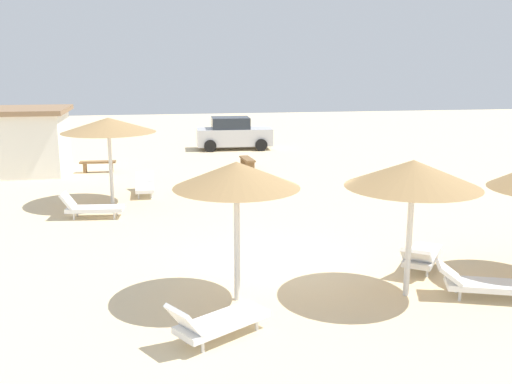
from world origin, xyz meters
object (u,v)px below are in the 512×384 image
lounger_4 (483,283)px  parked_car (233,134)px  lounger_0 (145,185)px  bench_1 (98,164)px  bench_0 (247,161)px  beach_cabana (16,140)px  parasol_1 (413,174)px  lounger_1 (421,256)px  parasol_2 (236,175)px  parasol_0 (108,125)px  lounger_2 (216,322)px  lounger_5 (90,207)px

lounger_4 → parked_car: parked_car is taller
lounger_0 → bench_1: size_ratio=1.27×
bench_0 → beach_cabana: bearing=175.8°
lounger_4 → bench_0: 15.06m
parasol_1 → bench_0: parasol_1 is taller
lounger_1 → beach_cabana: bearing=130.6°
parasol_2 → lounger_1: size_ratio=1.47×
parasol_1 → lounger_1: size_ratio=1.47×
parasol_0 → lounger_2: size_ratio=1.62×
lounger_0 → lounger_5: lounger_5 is taller
parasol_1 → lounger_0: 11.82m
parasol_1 → lounger_2: (-4.02, -1.27, -2.20)m
parasol_0 → lounger_0: bearing=50.8°
bench_1 → lounger_4: bearing=-59.4°
lounger_5 → parked_car: 14.54m
parasol_0 → lounger_4: parasol_0 is taller
lounger_1 → parasol_0: bearing=134.6°
parasol_0 → lounger_5: parasol_0 is taller
lounger_2 → lounger_5: (-3.00, 8.49, 0.00)m
parasol_2 → lounger_5: (-3.58, 6.87, -2.22)m
parasol_2 → lounger_1: 5.06m
parked_car → lounger_2: bearing=-98.1°
parasol_1 → lounger_0: (-5.45, 10.25, -2.22)m
bench_1 → beach_cabana: beach_cabana is taller
parasol_0 → parasol_1: bearing=-54.1°
lounger_1 → beach_cabana: beach_cabana is taller
parasol_1 → lounger_4: parasol_1 is taller
lounger_1 → beach_cabana: size_ratio=0.44×
parasol_0 → bench_0: bearing=45.3°
parasol_1 → beach_cabana: bearing=125.6°
lounger_5 → beach_cabana: bearing=115.7°
bench_1 → parasol_2: bearing=-74.2°
parasol_1 → parasol_2: bearing=174.2°
bench_0 → bench_1: bearing=177.5°
parasol_0 → parasol_2: 9.15m
parasol_0 → bench_0: parasol_0 is taller
lounger_2 → bench_0: size_ratio=1.24×
lounger_5 → lounger_4: bearing=-42.0°
parasol_0 → lounger_0: parasol_0 is taller
parasol_2 → lounger_0: 10.35m
parasol_0 → lounger_2: 10.78m
lounger_0 → beach_cabana: 7.36m
parked_car → bench_0: bearing=-91.5°
parked_car → parasol_0: bearing=-116.0°
lounger_2 → lounger_5: 9.00m
lounger_5 → bench_1: size_ratio=1.25×
lounger_4 → beach_cabana: size_ratio=0.46×
lounger_4 → parasol_1: bearing=164.6°
parasol_0 → parasol_1: size_ratio=1.09×
lounger_5 → beach_cabana: size_ratio=0.44×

